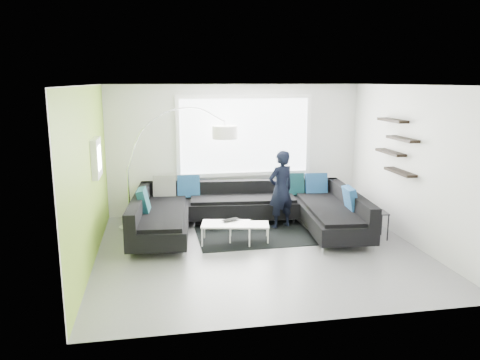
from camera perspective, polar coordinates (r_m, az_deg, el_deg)
name	(u,v)px	position (r m, az deg, el deg)	size (l,w,h in m)	color
ground	(260,250)	(8.17, 2.40, -8.55)	(5.50, 5.50, 0.00)	slate
room_shell	(260,145)	(7.93, 2.46, 4.33)	(5.54, 5.04, 2.82)	white
sectional_sofa	(247,213)	(8.94, 0.83, -4.00)	(4.45, 2.98, 0.91)	black
rug	(255,235)	(8.94, 1.78, -6.67)	(2.16, 1.57, 0.01)	black
coffee_table	(238,232)	(8.53, -0.29, -6.34)	(1.13, 0.66, 0.37)	silver
arc_lamp	(127,170)	(9.27, -13.55, 1.22)	(2.18, 0.52, 2.37)	silver
side_table	(376,225)	(9.06, 16.24, -5.28)	(0.37, 0.37, 0.50)	black
person	(281,189)	(9.23, 5.01, -1.15)	(0.66, 0.55, 1.55)	black
laptop	(232,221)	(8.51, -0.93, -4.97)	(0.40, 0.35, 0.03)	black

